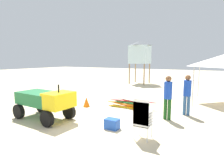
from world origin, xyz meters
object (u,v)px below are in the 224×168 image
(utility_cart, at_px, (46,100))
(surfboard_pile, at_px, (129,103))
(lifeguard_near_left, at_px, (168,95))
(lifeguard_tower, at_px, (140,52))
(traffic_cone_near, at_px, (86,102))
(stacked_plastic_chairs, at_px, (142,116))
(cooler_box, at_px, (112,124))
(lifeguard_near_center, at_px, (187,92))

(utility_cart, xyz_separation_m, surfboard_pile, (2.21, 3.33, -0.54))
(lifeguard_near_left, distance_m, lifeguard_tower, 11.75)
(traffic_cone_near, bearing_deg, lifeguard_tower, 96.29)
(stacked_plastic_chairs, xyz_separation_m, traffic_cone_near, (-3.93, 2.35, -0.50))
(surfboard_pile, xyz_separation_m, lifeguard_tower, (-3.16, 9.39, 2.90))
(utility_cart, distance_m, lifeguard_near_left, 4.97)
(utility_cart, relative_size, cooler_box, 5.38)
(lifeguard_near_left, relative_size, lifeguard_near_center, 1.01)
(utility_cart, height_order, surfboard_pile, utility_cart)
(lifeguard_near_left, bearing_deg, lifeguard_near_center, 60.78)
(traffic_cone_near, bearing_deg, cooler_box, -36.97)
(lifeguard_near_center, bearing_deg, cooler_box, -123.59)
(lifeguard_near_center, height_order, lifeguard_tower, lifeguard_tower)
(lifeguard_tower, height_order, cooler_box, lifeguard_tower)
(lifeguard_near_center, distance_m, cooler_box, 3.76)
(traffic_cone_near, bearing_deg, lifeguard_near_center, 12.19)
(surfboard_pile, relative_size, cooler_box, 5.69)
(stacked_plastic_chairs, height_order, surfboard_pile, stacked_plastic_chairs)
(lifeguard_near_center, bearing_deg, lifeguard_near_left, -119.22)
(lifeguard_tower, bearing_deg, cooler_box, -72.71)
(stacked_plastic_chairs, xyz_separation_m, surfboard_pile, (-1.91, 3.23, -0.50))
(utility_cart, xyz_separation_m, cooler_box, (2.88, 0.42, -0.60))
(traffic_cone_near, distance_m, cooler_box, 3.38)
(utility_cart, height_order, lifeguard_near_left, lifeguard_near_left)
(stacked_plastic_chairs, bearing_deg, lifeguard_near_center, 76.82)
(surfboard_pile, height_order, traffic_cone_near, traffic_cone_near)
(stacked_plastic_chairs, distance_m, surfboard_pile, 3.79)
(stacked_plastic_chairs, height_order, lifeguard_tower, lifeguard_tower)
(lifeguard_near_left, distance_m, lifeguard_near_center, 1.20)
(lifeguard_near_left, xyz_separation_m, lifeguard_near_center, (0.58, 1.04, -0.01))
(lifeguard_near_center, bearing_deg, traffic_cone_near, -167.81)
(stacked_plastic_chairs, height_order, lifeguard_near_left, lifeguard_near_left)
(lifeguard_near_center, distance_m, lifeguard_tower, 11.15)
(lifeguard_near_center, distance_m, traffic_cone_near, 4.89)
(utility_cart, xyz_separation_m, lifeguard_near_left, (4.33, 2.42, 0.26))
(utility_cart, bearing_deg, lifeguard_near_left, 29.26)
(lifeguard_near_left, bearing_deg, surfboard_pile, 156.79)
(utility_cart, distance_m, cooler_box, 2.98)
(surfboard_pile, xyz_separation_m, cooler_box, (0.67, -2.91, -0.06))
(surfboard_pile, bearing_deg, cooler_box, -77.02)
(utility_cart, relative_size, stacked_plastic_chairs, 2.02)
(lifeguard_tower, bearing_deg, surfboard_pile, -71.40)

